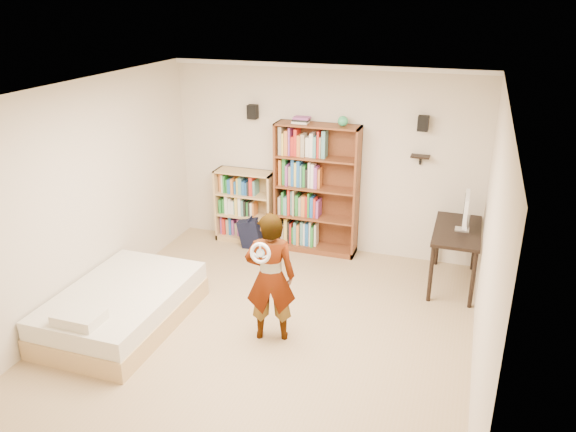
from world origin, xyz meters
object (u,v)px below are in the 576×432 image
tall_bookshelf (316,190)px  person (270,277)px  computer_desk (454,257)px  daybed (122,302)px  low_bookshelf (245,206)px

tall_bookshelf → person: size_ratio=1.28×
tall_bookshelf → computer_desk: 2.12m
daybed → person: person is taller
tall_bookshelf → daybed: 3.15m
low_bookshelf → person: 2.69m
low_bookshelf → person: bearing=-61.5°
daybed → person: (1.71, 0.30, 0.46)m
tall_bookshelf → low_bookshelf: 1.19m
computer_desk → person: size_ratio=0.78×
low_bookshelf → computer_desk: low_bookshelf is taller
daybed → low_bookshelf: bearing=80.9°
tall_bookshelf → computer_desk: (2.00, -0.45, -0.56)m
tall_bookshelf → low_bookshelf: bearing=179.6°
low_bookshelf → person: size_ratio=0.75×
computer_desk → daybed: bearing=-148.2°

